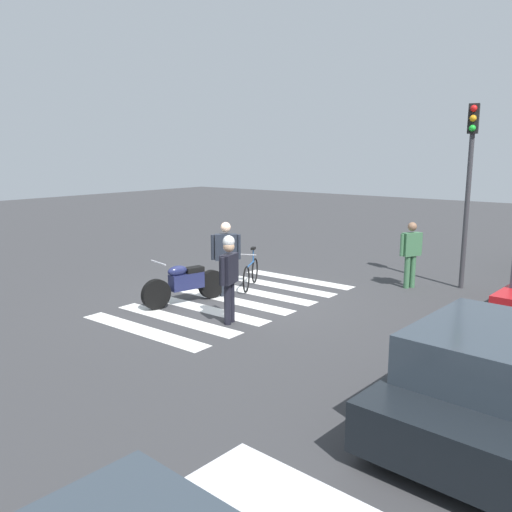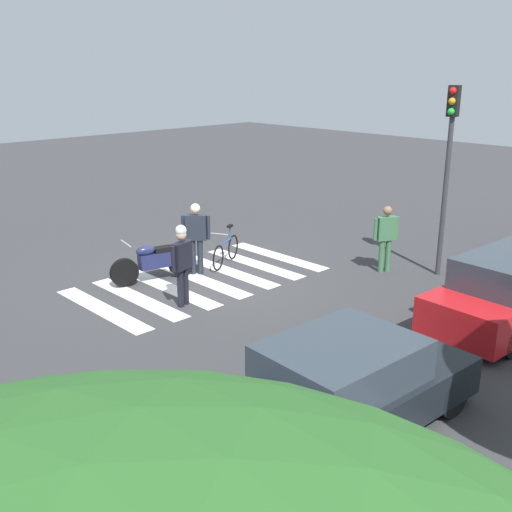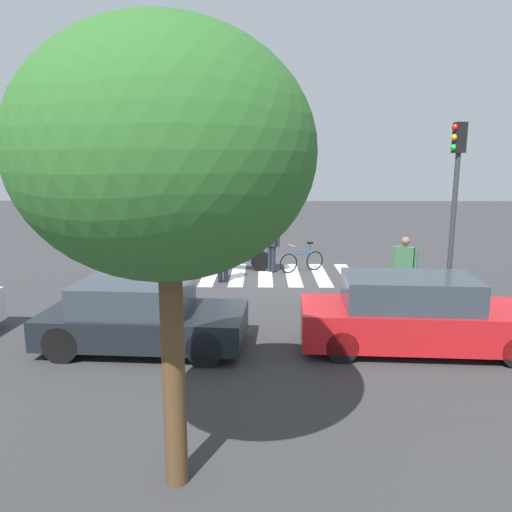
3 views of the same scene
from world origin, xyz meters
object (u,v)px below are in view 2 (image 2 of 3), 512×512
object	(u,v)px
police_motorcycle	(154,262)
leaning_bicycle	(226,251)
car_black_suv	(347,386)
officer_by_motorcycle	(196,234)
traffic_light_pole	(449,152)
officer_on_foot	(182,259)
pedestrian_bystander	(386,235)

from	to	relation	value
police_motorcycle	leaning_bicycle	world-z (taller)	police_motorcycle
leaning_bicycle	car_black_suv	bearing A→B (deg)	61.43
officer_by_motorcycle	traffic_light_pole	world-z (taller)	traffic_light_pole
police_motorcycle	officer_on_foot	distance (m)	1.88
leaning_bicycle	officer_on_foot	size ratio (longest dim) A/B	0.85
officer_on_foot	traffic_light_pole	size ratio (longest dim) A/B	0.40
police_motorcycle	car_black_suv	xyz separation A→B (m)	(1.62, 7.05, 0.18)
officer_on_foot	car_black_suv	distance (m)	5.46
leaning_bicycle	officer_on_foot	world-z (taller)	officer_on_foot
officer_on_foot	police_motorcycle	bearing A→B (deg)	-104.69
pedestrian_bystander	car_black_suv	bearing A→B (deg)	30.24
officer_on_foot	officer_by_motorcycle	world-z (taller)	officer_on_foot
pedestrian_bystander	traffic_light_pole	xyz separation A→B (m)	(-0.78, 1.05, 2.07)
leaning_bicycle	car_black_suv	world-z (taller)	car_black_suv
police_motorcycle	pedestrian_bystander	world-z (taller)	pedestrian_bystander
officer_on_foot	pedestrian_bystander	distance (m)	5.29
police_motorcycle	pedestrian_bystander	size ratio (longest dim) A/B	1.26
officer_on_foot	car_black_suv	world-z (taller)	officer_on_foot
traffic_light_pole	police_motorcycle	bearing A→B (deg)	-40.25
leaning_bicycle	pedestrian_bystander	world-z (taller)	pedestrian_bystander
officer_on_foot	car_black_suv	xyz separation A→B (m)	(1.17, 5.32, -0.39)
pedestrian_bystander	traffic_light_pole	distance (m)	2.45
police_motorcycle	traffic_light_pole	bearing A→B (deg)	139.75
pedestrian_bystander	car_black_suv	distance (m)	7.15
officer_on_foot	pedestrian_bystander	xyz separation A→B (m)	(-5.00, 1.72, -0.08)
pedestrian_bystander	car_black_suv	world-z (taller)	pedestrian_bystander
officer_by_motorcycle	pedestrian_bystander	size ratio (longest dim) A/B	1.06
pedestrian_bystander	traffic_light_pole	size ratio (longest dim) A/B	0.37
officer_by_motorcycle	pedestrian_bystander	bearing A→B (deg)	138.07
officer_by_motorcycle	car_black_suv	bearing A→B (deg)	68.31
police_motorcycle	traffic_light_pole	size ratio (longest dim) A/B	0.47
police_motorcycle	leaning_bicycle	bearing A→B (deg)	173.15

